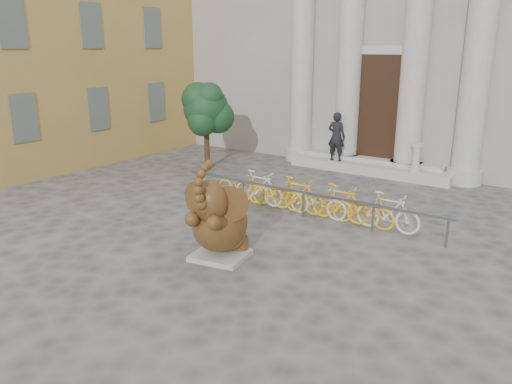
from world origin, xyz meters
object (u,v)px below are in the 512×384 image
Objects in this scene: bike_rack at (307,197)px; pedestrian at (336,137)px; tree at (206,109)px; elephant_statue at (219,223)px.

bike_rack is 4.42× the size of pedestrian.
tree reaches higher than bike_rack.
bike_rack is at bearing 78.17° from elephant_statue.
tree is 4.90m from pedestrian.
bike_rack is at bearing -23.64° from tree.
pedestrian reaches higher than bike_rack.
bike_rack is 2.47× the size of tree.
tree reaches higher than elephant_statue.
bike_rack is (0.09, 3.71, -0.32)m from elephant_statue.
elephant_statue is 1.25× the size of pedestrian.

